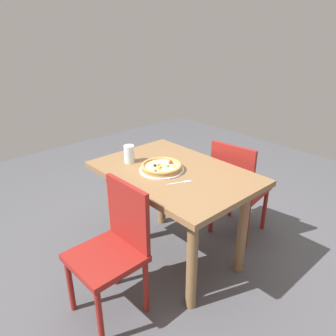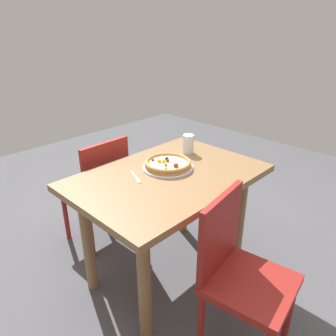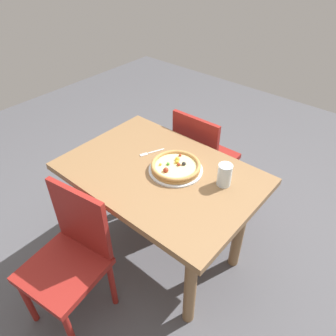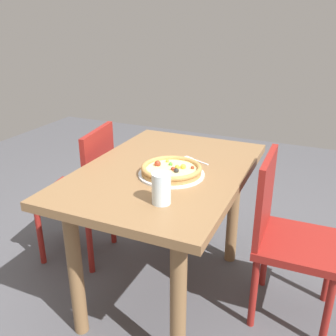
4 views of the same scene
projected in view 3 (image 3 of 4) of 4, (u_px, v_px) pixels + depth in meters
The scene contains 8 objects.
ground_plane at pixel (162, 252), 2.33m from camera, with size 6.00×6.00×0.00m, color #4C4C51.
dining_table at pixel (161, 187), 1.94m from camera, with size 1.15×0.79×0.76m.
chair_near at pixel (202, 157), 2.47m from camera, with size 0.41×0.41×0.86m.
chair_far at pixel (71, 256), 1.74m from camera, with size 0.45×0.45×0.86m.
plate at pixel (176, 170), 1.87m from camera, with size 0.32×0.32×0.01m, color silver.
pizza at pixel (176, 166), 1.85m from camera, with size 0.29×0.29×0.05m.
fork at pixel (150, 153), 2.01m from camera, with size 0.08×0.16×0.00m.
drinking_glass at pixel (225, 175), 1.74m from camera, with size 0.08×0.08×0.13m, color silver.
Camera 3 is at (-0.98, 1.08, 1.92)m, focal length 34.09 mm.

